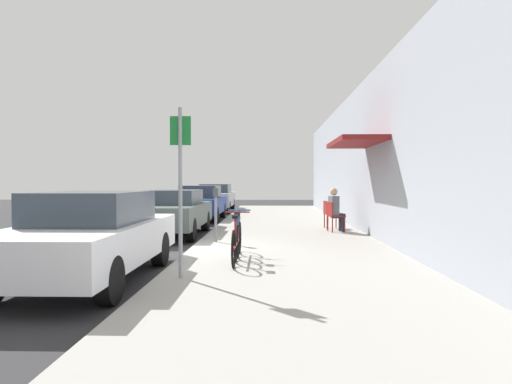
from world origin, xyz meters
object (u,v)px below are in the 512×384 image
object	(u,v)px
street_sign	(180,179)
bicycle_0	(236,243)
seated_patron_0	(336,208)
cafe_chair_1	(329,212)
parking_meter	(216,211)
parked_car_2	(200,202)
cafe_chair_0	(334,215)
parked_car_3	(216,197)
parked_car_0	(91,235)
parked_car_1	(172,212)
bicycle_1	(238,239)

from	to	relation	value
street_sign	bicycle_0	distance (m)	1.89
seated_patron_0	cafe_chair_1	world-z (taller)	seated_patron_0
parking_meter	seated_patron_0	bearing A→B (deg)	35.77
parked_car_2	street_sign	size ratio (longest dim) A/B	1.69
cafe_chair_0	parked_car_2	bearing A→B (deg)	131.59
parked_car_3	parking_meter	xyz separation A→B (m)	(1.55, -13.07, 0.13)
parked_car_0	parked_car_3	world-z (taller)	parked_car_3
bicycle_0	parked_car_2	bearing A→B (deg)	102.05
parked_car_3	bicycle_0	distance (m)	16.09
parked_car_2	street_sign	distance (m)	11.98
parked_car_2	cafe_chair_1	size ratio (longest dim) A/B	5.06
parking_meter	street_sign	size ratio (longest dim) A/B	0.51
parked_car_2	seated_patron_0	bearing A→B (deg)	-47.99
parked_car_3	cafe_chair_0	distance (m)	11.74
parked_car_0	street_sign	world-z (taller)	street_sign
bicycle_0	seated_patron_0	bearing A→B (deg)	63.80
parked_car_2	parking_meter	xyz separation A→B (m)	(1.55, -7.70, 0.15)
parked_car_3	cafe_chair_0	world-z (taller)	parked_car_3
parked_car_1	cafe_chair_1	xyz separation A→B (m)	(4.76, 1.09, -0.09)
parking_meter	seated_patron_0	world-z (taller)	parking_meter
street_sign	seated_patron_0	size ratio (longest dim) A/B	2.02
parked_car_1	parked_car_2	world-z (taller)	parked_car_2
parked_car_0	bicycle_1	distance (m)	2.78
street_sign	cafe_chair_0	distance (m)	7.33
parking_meter	bicycle_1	bearing A→B (deg)	-72.81
parking_meter	parked_car_0	bearing A→B (deg)	-111.80
street_sign	seated_patron_0	distance (m)	7.34
bicycle_1	street_sign	bearing A→B (deg)	-111.42
parking_meter	cafe_chair_1	xyz separation A→B (m)	(3.21, 3.32, -0.26)
parked_car_0	parking_meter	world-z (taller)	parking_meter
parked_car_0	parked_car_2	xyz separation A→B (m)	(-0.00, 11.58, 0.00)
bicycle_1	seated_patron_0	distance (m)	5.28
parked_car_3	parked_car_0	bearing A→B (deg)	-90.00
bicycle_0	bicycle_1	bearing A→B (deg)	90.79
parked_car_0	bicycle_0	size ratio (longest dim) A/B	2.57
cafe_chair_0	street_sign	bearing A→B (deg)	-116.67
parked_car_0	parking_meter	xyz separation A→B (m)	(1.55, 3.88, 0.15)
cafe_chair_0	parked_car_0	bearing A→B (deg)	-127.44
parking_meter	street_sign	bearing A→B (deg)	-90.69
street_sign	bicycle_1	xyz separation A→B (m)	(0.75, 1.90, -1.16)
parked_car_3	seated_patron_0	world-z (taller)	parked_car_3
parked_car_3	bicycle_1	bearing A→B (deg)	-81.66
street_sign	bicycle_0	xyz separation A→B (m)	(0.75, 1.29, -1.16)
parked_car_1	bicycle_0	bearing A→B (deg)	-66.08
bicycle_0	cafe_chair_1	size ratio (longest dim) A/B	1.97
parked_car_2	street_sign	xyz separation A→B (m)	(1.50, -11.85, 0.90)
bicycle_1	seated_patron_0	world-z (taller)	seated_patron_0
parked_car_0	parked_car_1	xyz separation A→B (m)	(0.00, 6.10, -0.02)
seated_patron_0	bicycle_1	bearing A→B (deg)	-119.21
bicycle_1	cafe_chair_0	size ratio (longest dim) A/B	1.97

